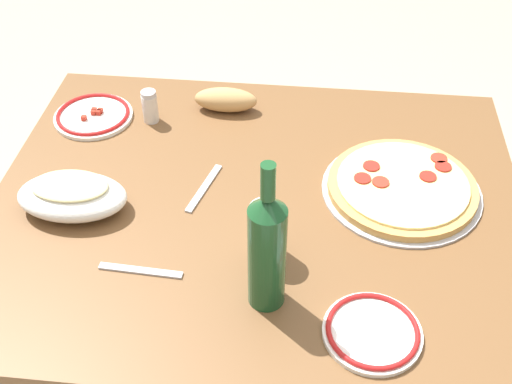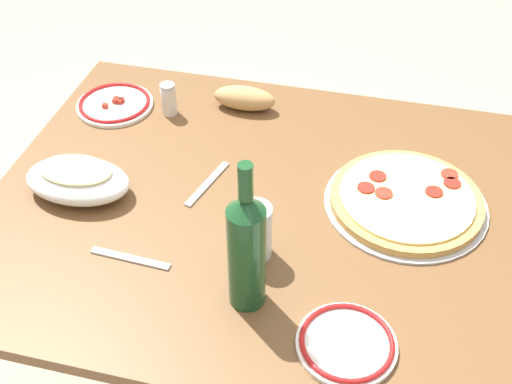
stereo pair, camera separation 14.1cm
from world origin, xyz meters
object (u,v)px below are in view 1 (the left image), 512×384
Objects in this scene: side_plate_near at (93,115)px; bread_loaf at (226,100)px; pepperoni_pizza at (402,187)px; baked_pasta_dish at (72,194)px; wine_bottle at (267,249)px; side_plate_far at (372,332)px; water_glass at (266,231)px; dining_table at (256,240)px; spice_shaker at (150,106)px.

bread_loaf is (0.34, 0.07, 0.02)m from side_plate_near.
pepperoni_pizza is 0.73m from baked_pasta_dish.
wine_bottle is 0.24m from side_plate_far.
side_plate_near is (-0.49, 0.43, -0.05)m from water_glass.
pepperoni_pizza is 2.19× the size of bread_loaf.
pepperoni_pizza is 2.88× the size of water_glass.
pepperoni_pizza reaches higher than side_plate_far.
dining_table is 0.37m from wine_bottle.
side_plate_near is 1.23× the size of bread_loaf.
baked_pasta_dish reaches higher than side_plate_near.
water_glass is at bearing -142.71° from pepperoni_pizza.
pepperoni_pizza is 0.80m from side_plate_near.
side_plate_far is (-0.08, -0.40, -0.01)m from pepperoni_pizza.
dining_table is at bearing -31.45° from side_plate_near.
baked_pasta_dish is 1.32× the size of side_plate_far.
dining_table is 0.40m from bread_loaf.
side_plate_near is at bearing 148.55° from dining_table.
baked_pasta_dish is (-0.72, -0.13, 0.03)m from pepperoni_pizza.
water_glass is 0.55m from spice_shaker.
side_plate_near is 0.93m from side_plate_far.
side_plate_near is (-0.45, 0.28, 0.13)m from dining_table.
side_plate_near is at bearing 99.98° from baked_pasta_dish.
water_glass reaches higher than pepperoni_pizza.
dining_table is 5.86× the size of side_plate_near.
bread_loaf is at bearing 20.31° from spice_shaker.
baked_pasta_dish reaches higher than pepperoni_pizza.
baked_pasta_dish is at bearing -104.98° from spice_shaker.
bread_loaf reaches higher than side_plate_near.
baked_pasta_dish is at bearing -80.02° from side_plate_near.
wine_bottle reaches higher than baked_pasta_dish.
water_glass is (0.43, -0.09, 0.02)m from baked_pasta_dish.
spice_shaker is at bearing 2.20° from side_plate_near.
water_glass is 0.76× the size of bread_loaf.
spice_shaker is at bearing 127.83° from water_glass.
wine_bottle is 0.14m from water_glass.
wine_bottle is 0.65m from bread_loaf.
pepperoni_pizza is at bearing 79.13° from side_plate_far.
water_glass reaches higher than dining_table.
side_plate_far is (0.64, -0.27, -0.03)m from baked_pasta_dish.
pepperoni_pizza is 0.66m from spice_shaker.
wine_bottle is 0.66m from spice_shaker.
wine_bottle is at bearing -25.00° from baked_pasta_dish.
bread_loaf is at bearing 12.43° from side_plate_near.
spice_shaker reaches higher than side_plate_far.
side_plate_near reaches higher than dining_table.
baked_pasta_dish is 1.47× the size of bread_loaf.
water_glass is at bearing -73.15° from bread_loaf.
dining_table is at bearing 8.93° from baked_pasta_dish.
spice_shaker reaches higher than baked_pasta_dish.
dining_table is at bearing 126.61° from side_plate_far.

